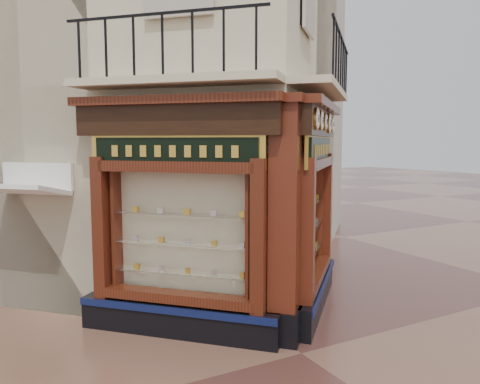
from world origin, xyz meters
TOP-DOWN VIEW (x-y plane):
  - ground at (0.00, 0.00)m, footprint 80.00×80.00m
  - main_building at (0.00, 6.16)m, footprint 11.31×11.31m
  - neighbour_left at (-2.47, 8.63)m, footprint 11.31×11.31m
  - neighbour_right at (2.47, 8.63)m, footprint 11.31×11.31m
  - shopfront_left at (-1.41, 1.57)m, footprint 2.86×2.86m
  - shopfront_right at (1.41, 1.57)m, footprint 2.86×2.86m
  - corner_pilaster at (0.00, 0.50)m, footprint 0.85×0.85m
  - balcony at (0.00, 1.49)m, footprint 5.94×2.97m
  - clock_a at (0.57, 0.47)m, footprint 0.29×0.29m
  - clock_b at (0.99, 0.89)m, footprint 0.28×0.28m
  - clock_c at (1.45, 1.34)m, footprint 0.26×0.26m
  - clock_d at (1.95, 1.84)m, footprint 0.32×0.32m
  - clock_e at (2.37, 2.27)m, footprint 0.26×0.26m
  - awning at (-3.63, 3.42)m, footprint 1.69×1.69m
  - signboard_left at (-1.46, 1.51)m, footprint 2.18×2.18m
  - signboard_right at (1.46, 1.51)m, footprint 2.25×2.25m

SIDE VIEW (x-z plane):
  - ground at x=0.00m, z-range 0.00..0.00m
  - awning at x=-3.63m, z-range -0.14..0.14m
  - corner_pilaster at x=0.00m, z-range -0.04..3.94m
  - shopfront_left at x=-1.41m, z-range -0.01..3.97m
  - shopfront_right at x=1.41m, z-range -0.01..3.97m
  - signboard_left at x=-1.46m, z-range 2.81..3.39m
  - signboard_right at x=1.46m, z-range 2.80..3.40m
  - clock_a at x=0.57m, z-range 3.44..3.80m
  - clock_d at x=1.95m, z-range 3.42..3.82m
  - clock_b at x=0.99m, z-range 3.44..3.80m
  - clock_e at x=2.37m, z-range 3.46..3.78m
  - clock_c at x=1.45m, z-range 3.46..3.78m
  - balcony at x=0.00m, z-range 3.70..4.73m
  - neighbour_left at x=-2.47m, z-range 0.00..11.00m
  - neighbour_right at x=2.47m, z-range 0.00..11.00m
  - main_building at x=0.00m, z-range 0.00..12.00m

